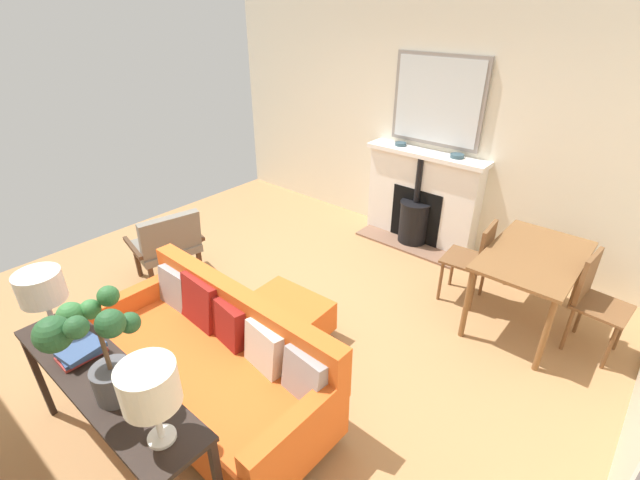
{
  "coord_description": "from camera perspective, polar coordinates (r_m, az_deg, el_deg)",
  "views": [
    {
      "loc": [
        2.26,
        2.53,
        2.67
      ],
      "look_at": [
        -0.46,
        0.23,
        0.73
      ],
      "focal_mm": 24.76,
      "sensor_mm": 36.0,
      "label": 1
    }
  ],
  "objects": [
    {
      "name": "ground_plane",
      "position": [
        4.32,
        -6.32,
        -9.9
      ],
      "size": [
        5.02,
        5.73,
        0.01
      ],
      "primitive_type": "cube",
      "color": "#A87A4C"
    },
    {
      "name": "wall_left",
      "position": [
        5.54,
        12.47,
        15.0
      ],
      "size": [
        0.12,
        5.73,
        2.87
      ],
      "primitive_type": "cube",
      "color": "silver",
      "rests_on": "ground"
    },
    {
      "name": "dining_table",
      "position": [
        4.3,
        25.82,
        -2.71
      ],
      "size": [
        1.18,
        0.75,
        0.73
      ],
      "color": "brown",
      "rests_on": "ground"
    },
    {
      "name": "armchair_accent",
      "position": [
        4.81,
        -19.12,
        -0.34
      ],
      "size": [
        0.78,
        0.71,
        0.84
      ],
      "color": "#4C3321",
      "rests_on": "ground"
    },
    {
      "name": "potted_plant",
      "position": [
        2.54,
        -27.0,
        -12.11
      ],
      "size": [
        0.45,
        0.37,
        0.66
      ],
      "color": "#4C4C51",
      "rests_on": "console_table"
    },
    {
      "name": "book_stack",
      "position": [
        3.1,
        -28.54,
        -12.55
      ],
      "size": [
        0.26,
        0.22,
        0.07
      ],
      "color": "#B23833",
      "rests_on": "console_table"
    },
    {
      "name": "mantel_bowl_far",
      "position": [
        5.19,
        17.31,
        10.37
      ],
      "size": [
        0.15,
        0.15,
        0.04
      ],
      "color": "#334C56",
      "rests_on": "fireplace"
    },
    {
      "name": "dining_chair_by_back_wall",
      "position": [
        4.31,
        31.9,
        -6.15
      ],
      "size": [
        0.43,
        0.43,
        0.89
      ],
      "color": "brown",
      "rests_on": "ground"
    },
    {
      "name": "mantel_bowl_near",
      "position": [
        5.5,
        10.38,
        12.13
      ],
      "size": [
        0.14,
        0.14,
        0.04
      ],
      "color": "#334C56",
      "rests_on": "fireplace"
    },
    {
      "name": "sofa",
      "position": [
        3.42,
        -13.73,
        -15.02
      ],
      "size": [
        0.89,
        1.99,
        0.84
      ],
      "color": "#B2B2B7",
      "rests_on": "ground"
    },
    {
      "name": "ottoman",
      "position": [
        3.92,
        -4.75,
        -10.06
      ],
      "size": [
        0.66,
        0.72,
        0.37
      ],
      "color": "#B2B2B7",
      "rests_on": "ground"
    },
    {
      "name": "console_table",
      "position": [
        2.99,
        -25.93,
        -16.94
      ],
      "size": [
        0.37,
        1.65,
        0.77
      ],
      "color": "black",
      "rests_on": "ground"
    },
    {
      "name": "fireplace",
      "position": [
        5.52,
        12.84,
        4.82
      ],
      "size": [
        0.56,
        1.47,
        1.14
      ],
      "color": "brown",
      "rests_on": "ground"
    },
    {
      "name": "table_lamp_far_end",
      "position": [
        2.26,
        -21.19,
        -17.36
      ],
      "size": [
        0.27,
        0.27,
        0.47
      ],
      "color": "white",
      "rests_on": "console_table"
    },
    {
      "name": "table_lamp_near_end",
      "position": [
        3.23,
        -32.38,
        -5.29
      ],
      "size": [
        0.27,
        0.27,
        0.45
      ],
      "color": "#B2B2B7",
      "rests_on": "console_table"
    },
    {
      "name": "dining_chair_near_fireplace",
      "position": [
        4.48,
        19.38,
        -1.97
      ],
      "size": [
        0.43,
        0.43,
        0.86
      ],
      "color": "brown",
      "rests_on": "ground"
    },
    {
      "name": "mirror_over_mantel",
      "position": [
        5.29,
        14.95,
        16.99
      ],
      "size": [
        0.04,
        1.09,
        0.99
      ],
      "color": "gray"
    }
  ]
}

